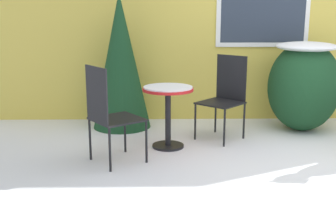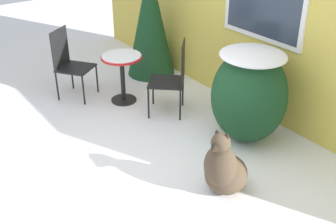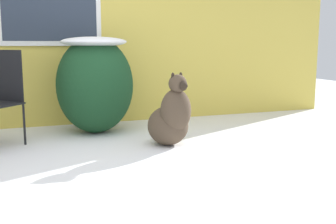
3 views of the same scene
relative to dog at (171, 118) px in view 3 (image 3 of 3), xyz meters
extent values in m
plane|color=white|center=(-0.90, -0.62, -0.29)|extent=(16.00, 16.00, 0.00)
cube|color=#DBC14C|center=(-0.90, 1.58, 1.08)|extent=(8.00, 0.06, 2.74)
ellipsoid|color=#194223|center=(-0.62, 0.95, 0.28)|extent=(0.91, 0.88, 1.15)
ellipsoid|color=white|center=(-0.62, 0.95, 0.79)|extent=(0.77, 0.75, 0.12)
cube|color=black|center=(-1.59, 0.72, 0.44)|extent=(0.32, 0.30, 0.54)
cylinder|color=black|center=(-1.45, 0.57, -0.07)|extent=(0.02, 0.02, 0.44)
ellipsoid|color=#4C3D2D|center=(-0.02, 0.05, -0.09)|extent=(0.54, 0.55, 0.41)
ellipsoid|color=#4C3D2D|center=(0.02, -0.07, 0.09)|extent=(0.41, 0.38, 0.45)
sphere|color=#4C3D2D|center=(0.03, -0.10, 0.37)|extent=(0.19, 0.19, 0.19)
cone|color=#2D241B|center=(0.07, -0.22, 0.36)|extent=(0.12, 0.10, 0.10)
ellipsoid|color=#2D241B|center=(-0.02, -0.10, 0.44)|extent=(0.05, 0.04, 0.08)
ellipsoid|color=#2D241B|center=(0.08, -0.07, 0.44)|extent=(0.05, 0.04, 0.08)
ellipsoid|color=#4C3D2D|center=(-0.08, 0.24, -0.20)|extent=(0.14, 0.22, 0.08)
camera|label=1|loc=(-2.45, -4.34, 1.21)|focal=45.00mm
camera|label=2|loc=(2.39, -2.44, 2.49)|focal=45.00mm
camera|label=3|loc=(-1.51, -4.05, 0.78)|focal=45.00mm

